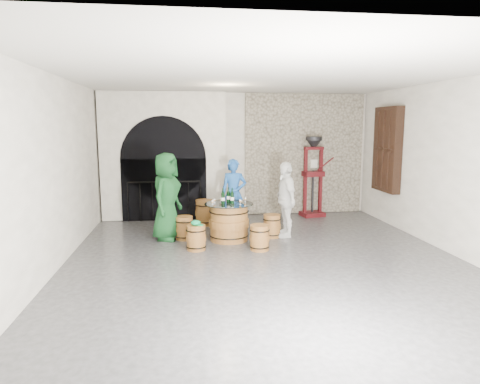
{
  "coord_description": "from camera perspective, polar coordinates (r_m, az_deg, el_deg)",
  "views": [
    {
      "loc": [
        -1.38,
        -7.23,
        2.37
      ],
      "look_at": [
        -0.3,
        1.13,
        1.05
      ],
      "focal_mm": 32.0,
      "sensor_mm": 36.0,
      "label": 1
    }
  ],
  "objects": [
    {
      "name": "control_box",
      "position": [
        11.65,
        9.79,
        3.75
      ],
      "size": [
        0.18,
        0.1,
        0.22
      ],
      "primitive_type": "cube",
      "color": "silver",
      "rests_on": "wall_back"
    },
    {
      "name": "tasting_glass_d",
      "position": [
        9.06,
        -0.9,
        -0.92
      ],
      "size": [
        0.05,
        0.05,
        0.1
      ],
      "primitive_type": null,
      "color": "#C37726",
      "rests_on": "barrel_table"
    },
    {
      "name": "barrel_table",
      "position": [
        8.88,
        -1.49,
        -4.02
      ],
      "size": [
        1.01,
        1.01,
        0.78
      ],
      "color": "brown",
      "rests_on": "ground"
    },
    {
      "name": "wall_left",
      "position": [
        7.57,
        -23.61,
        2.32
      ],
      "size": [
        0.0,
        8.0,
        8.0
      ],
      "primitive_type": "plane",
      "rotation": [
        1.57,
        0.0,
        1.57
      ],
      "color": "beige",
      "rests_on": "ground"
    },
    {
      "name": "person_white",
      "position": [
        9.16,
        6.07,
        -0.99
      ],
      "size": [
        0.48,
        0.98,
        1.61
      ],
      "primitive_type": "imported",
      "rotation": [
        0.0,
        0.0,
        -1.47
      ],
      "color": "silver",
      "rests_on": "ground"
    },
    {
      "name": "barrel_stool_right",
      "position": [
        9.17,
        4.27,
        -4.54
      ],
      "size": [
        0.39,
        0.39,
        0.49
      ],
      "color": "brown",
      "rests_on": "ground"
    },
    {
      "name": "wine_bottle_left",
      "position": [
        8.73,
        -2.28,
        -0.75
      ],
      "size": [
        0.08,
        0.08,
        0.32
      ],
      "color": "black",
      "rests_on": "barrel_table"
    },
    {
      "name": "tasting_glass_a",
      "position": [
        8.67,
        -3.68,
        -1.38
      ],
      "size": [
        0.05,
        0.05,
        0.1
      ],
      "primitive_type": null,
      "color": "#C37726",
      "rests_on": "barrel_table"
    },
    {
      "name": "side_barrel",
      "position": [
        10.28,
        -4.75,
        -2.74
      ],
      "size": [
        0.46,
        0.46,
        0.61
      ],
      "rotation": [
        0.0,
        0.0,
        0.39
      ],
      "color": "brown",
      "rests_on": "ground"
    },
    {
      "name": "barrel_stool_far",
      "position": [
        9.82,
        -0.9,
        -3.6
      ],
      "size": [
        0.39,
        0.39,
        0.49
      ],
      "color": "brown",
      "rests_on": "ground"
    },
    {
      "name": "wine_bottle_right",
      "position": [
        8.9,
        -1.54,
        -0.56
      ],
      "size": [
        0.08,
        0.08,
        0.32
      ],
      "color": "black",
      "rests_on": "barrel_table"
    },
    {
      "name": "ground",
      "position": [
        7.73,
        3.31,
        -8.96
      ],
      "size": [
        8.0,
        8.0,
        0.0
      ],
      "primitive_type": "plane",
      "color": "#2C2C2E",
      "rests_on": "ground"
    },
    {
      "name": "tasting_glass_c",
      "position": [
        8.93,
        -2.61,
        -1.07
      ],
      "size": [
        0.05,
        0.05,
        0.1
      ],
      "primitive_type": null,
      "color": "#C37726",
      "rests_on": "barrel_table"
    },
    {
      "name": "barrel_stool_left",
      "position": [
        9.04,
        -7.46,
        -4.78
      ],
      "size": [
        0.39,
        0.39,
        0.49
      ],
      "color": "brown",
      "rests_on": "ground"
    },
    {
      "name": "ceiling",
      "position": [
        7.41,
        3.54,
        15.32
      ],
      "size": [
        8.0,
        8.0,
        0.0
      ],
      "primitive_type": "plane",
      "rotation": [
        3.14,
        0.0,
        0.0
      ],
      "color": "beige",
      "rests_on": "wall_back"
    },
    {
      "name": "corking_press",
      "position": [
        11.27,
        9.75,
        2.87
      ],
      "size": [
        0.89,
        0.55,
        2.08
      ],
      "rotation": [
        0.0,
        0.0,
        0.17
      ],
      "color": "#430B0F",
      "rests_on": "ground"
    },
    {
      "name": "barrel_stool_near_right",
      "position": [
        8.22,
        2.62,
        -6.11
      ],
      "size": [
        0.39,
        0.39,
        0.49
      ],
      "color": "brown",
      "rests_on": "ground"
    },
    {
      "name": "shuttered_window",
      "position": [
        10.76,
        18.99,
        5.38
      ],
      "size": [
        0.23,
        1.1,
        2.0
      ],
      "color": "black",
      "rests_on": "wall_right"
    },
    {
      "name": "tasting_glass_b",
      "position": [
        8.95,
        0.7,
        -1.04
      ],
      "size": [
        0.05,
        0.05,
        0.1
      ],
      "primitive_type": null,
      "color": "#C37726",
      "rests_on": "barrel_table"
    },
    {
      "name": "wall_right",
      "position": [
        8.76,
        26.57,
        2.92
      ],
      "size": [
        0.0,
        8.0,
        8.0
      ],
      "primitive_type": "plane",
      "rotation": [
        1.57,
        0.0,
        -1.57
      ],
      "color": "beige",
      "rests_on": "ground"
    },
    {
      "name": "tasting_glass_e",
      "position": [
        8.68,
        0.05,
        -1.35
      ],
      "size": [
        0.05,
        0.05,
        0.1
      ],
      "primitive_type": null,
      "color": "#C37726",
      "rests_on": "barrel_table"
    },
    {
      "name": "wall_back",
      "position": [
        11.34,
        -0.37,
        5.01
      ],
      "size": [
        8.0,
        0.0,
        8.0
      ],
      "primitive_type": "plane",
      "rotation": [
        1.57,
        0.0,
        0.0
      ],
      "color": "beige",
      "rests_on": "ground"
    },
    {
      "name": "wall_front",
      "position": [
        3.6,
        15.42,
        -3.77
      ],
      "size": [
        8.0,
        0.0,
        8.0
      ],
      "primitive_type": "plane",
      "rotation": [
        -1.57,
        0.0,
        0.0
      ],
      "color": "beige",
      "rests_on": "ground"
    },
    {
      "name": "tasting_glass_f",
      "position": [
        8.83,
        -3.42,
        -1.19
      ],
      "size": [
        0.05,
        0.05,
        0.1
      ],
      "primitive_type": null,
      "color": "#C37726",
      "rests_on": "barrel_table"
    },
    {
      "name": "person_blue",
      "position": [
        9.83,
        -0.84,
        -0.25
      ],
      "size": [
        0.66,
        0.51,
        1.61
      ],
      "primitive_type": "imported",
      "rotation": [
        0.0,
        0.0,
        -0.22
      ],
      "color": "#1B4C95",
      "rests_on": "ground"
    },
    {
      "name": "wine_bottle_center",
      "position": [
        8.77,
        -1.05,
        -0.7
      ],
      "size": [
        0.08,
        0.08,
        0.32
      ],
      "color": "black",
      "rests_on": "barrel_table"
    },
    {
      "name": "green_cap",
      "position": [
        8.19,
        -5.88,
        -4.13
      ],
      "size": [
        0.23,
        0.19,
        0.1
      ],
      "color": "#0B7D45",
      "rests_on": "barrel_stool_near_left"
    },
    {
      "name": "arched_opening",
      "position": [
        11.01,
        -10.1,
        4.66
      ],
      "size": [
        3.1,
        0.6,
        3.19
      ],
      "color": "beige",
      "rests_on": "ground"
    },
    {
      "name": "stone_facing_panel",
      "position": [
        11.64,
        8.53,
        5.01
      ],
      "size": [
        3.2,
        0.12,
        3.18
      ],
      "primitive_type": "cube",
      "color": "gray",
      "rests_on": "ground"
    },
    {
      "name": "barrel_stool_near_left",
      "position": [
        8.26,
        -5.88,
        -6.07
      ],
      "size": [
        0.39,
        0.39,
        0.49
      ],
      "color": "brown",
      "rests_on": "ground"
    },
    {
      "name": "person_green",
      "position": [
        8.99,
        -9.78,
        -0.59
      ],
      "size": [
        0.89,
        1.05,
        1.82
      ],
      "primitive_type": "imported",
      "rotation": [
        0.0,
        0.0,
        1.15
      ],
      "color": "#113E1A",
      "rests_on": "ground"
    }
  ]
}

